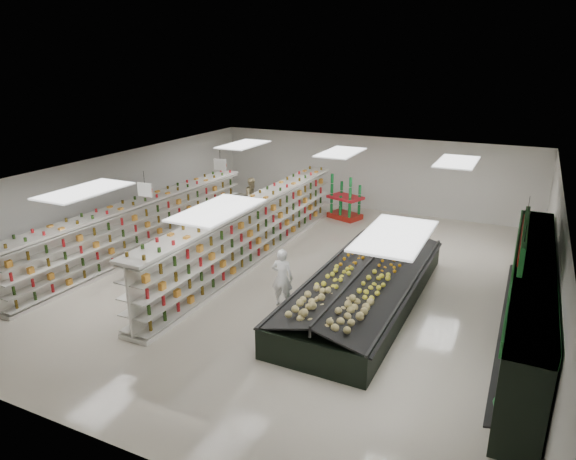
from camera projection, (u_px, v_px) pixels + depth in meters
The scene contains 16 objects.
floor at pixel (293, 275), 15.85m from camera, with size 16.00×16.00×0.00m, color beige.
ceiling at pixel (293, 173), 14.82m from camera, with size 14.00×16.00×0.02m, color white.
wall_back at pixel (371, 173), 22.17m from camera, with size 14.00×0.02×3.20m, color silver.
wall_front at pixel (90, 362), 8.49m from camera, with size 14.00×0.02×3.20m, color silver.
wall_left at pixel (115, 199), 18.19m from camera, with size 0.02×16.00×3.20m, color silver.
wall_right at pixel (554, 264), 12.48m from camera, with size 0.02×16.00×3.20m, color silver.
produce_wall_case at pixel (529, 299), 11.51m from camera, with size 0.93×8.00×2.20m.
aisle_sign_near at pixel (145, 190), 14.80m from camera, with size 0.52×0.06×0.75m.
aisle_sign_far at pixel (220, 165), 18.22m from camera, with size 0.52×0.06×0.75m.
hortifruti_banner at pixel (524, 238), 11.17m from camera, with size 0.12×3.20×0.95m.
gondola_left at pixel (143, 229), 17.41m from camera, with size 1.27×10.70×1.85m.
gondola_center at pixel (252, 233), 16.74m from camera, with size 0.88×11.58×2.01m.
produce_island at pixel (365, 286), 13.90m from camera, with size 2.82×7.53×1.12m.
soda_endcap at pixel (345, 199), 21.13m from camera, with size 1.55×1.29×1.69m.
shopper_main at pixel (282, 278), 13.66m from camera, with size 0.59×0.39×1.62m, color silver.
shopper_background at pixel (253, 197), 21.55m from camera, with size 0.78×0.48×1.61m, color #967A5C.
Camera 1 is at (6.13, -13.22, 6.39)m, focal length 32.00 mm.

